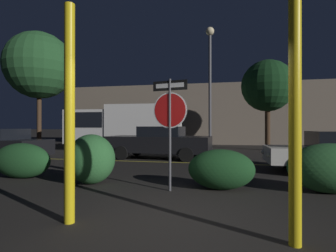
{
  "coord_description": "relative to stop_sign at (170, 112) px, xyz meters",
  "views": [
    {
      "loc": [
        0.74,
        -3.91,
        1.44
      ],
      "look_at": [
        -0.69,
        2.95,
        1.46
      ],
      "focal_mm": 28.0,
      "sensor_mm": 36.0,
      "label": 1
    }
  ],
  "objects": [
    {
      "name": "road_center_stripe",
      "position": [
        0.42,
        4.63,
        -1.77
      ],
      "size": [
        35.6,
        0.12,
        0.01
      ],
      "primitive_type": "cube",
      "color": "gold",
      "rests_on": "ground_plane"
    },
    {
      "name": "hedge_bush_0",
      "position": [
        -4.36,
        0.57,
        -1.28
      ],
      "size": [
        1.76,
        0.75,
        0.98
      ],
      "primitive_type": "ellipsoid",
      "color": "#1E4C23",
      "rests_on": "ground_plane"
    },
    {
      "name": "ground_plane",
      "position": [
        0.42,
        -1.86,
        -1.77
      ],
      "size": [
        260.0,
        260.0,
        0.0
      ],
      "primitive_type": "plane",
      "color": "black"
    },
    {
      "name": "tree_0",
      "position": [
        3.89,
        11.32,
        2.19
      ],
      "size": [
        3.19,
        3.19,
        5.57
      ],
      "color": "#422D1E",
      "rests_on": "ground_plane"
    },
    {
      "name": "yellow_pole_right",
      "position": [
        2.02,
        -2.35,
        -0.16
      ],
      "size": [
        0.15,
        0.15,
        3.23
      ],
      "primitive_type": "cylinder",
      "color": "yellow",
      "rests_on": "ground_plane"
    },
    {
      "name": "hedge_bush_1",
      "position": [
        -2.1,
        0.32,
        -1.15
      ],
      "size": [
        1.21,
        1.1,
        1.25
      ],
      "primitive_type": "ellipsoid",
      "color": "#2D6633",
      "rests_on": "ground_plane"
    },
    {
      "name": "delivery_truck",
      "position": [
        -5.0,
        9.66,
        -0.22
      ],
      "size": [
        7.14,
        2.74,
        2.77
      ],
      "rotation": [
        0.0,
        0.0,
        1.62
      ],
      "color": "silver",
      "rests_on": "ground_plane"
    },
    {
      "name": "passing_car_3",
      "position": [
        4.61,
        3.21,
        -1.11
      ],
      "size": [
        4.15,
        1.83,
        1.3
      ],
      "rotation": [
        0.0,
        0.0,
        1.57
      ],
      "color": "silver",
      "rests_on": "ground_plane"
    },
    {
      "name": "street_lamp",
      "position": [
        0.48,
        8.88,
        2.8
      ],
      "size": [
        0.47,
        0.47,
        6.97
      ],
      "color": "#4C4C51",
      "rests_on": "ground_plane"
    },
    {
      "name": "yellow_pole_left",
      "position": [
        -1.09,
        -2.23,
        -0.13
      ],
      "size": [
        0.16,
        0.16,
        3.29
      ],
      "primitive_type": "cylinder",
      "color": "yellow",
      "rests_on": "ground_plane"
    },
    {
      "name": "building_backdrop",
      "position": [
        0.39,
        17.28,
        0.71
      ],
      "size": [
        25.24,
        3.54,
        4.97
      ],
      "primitive_type": "cube",
      "color": "#7A6B5B",
      "rests_on": "ground_plane"
    },
    {
      "name": "stop_sign",
      "position": [
        0.0,
        0.0,
        0.0
      ],
      "size": [
        0.81,
        0.18,
        2.52
      ],
      "rotation": [
        0.0,
        0.0,
        -0.19
      ],
      "color": "#4C4C51",
      "rests_on": "ground_plane"
    },
    {
      "name": "tree_1",
      "position": [
        -11.96,
        10.99,
        4.13
      ],
      "size": [
        4.83,
        4.83,
        8.33
      ],
      "color": "#422D1E",
      "rests_on": "ground_plane"
    },
    {
      "name": "hedge_bush_3",
      "position": [
        3.47,
        0.52,
        -1.23
      ],
      "size": [
        1.78,
        1.04,
        1.08
      ],
      "primitive_type": "ellipsoid",
      "color": "#285B2D",
      "rests_on": "ground_plane"
    },
    {
      "name": "passing_car_2",
      "position": [
        -1.66,
        5.85,
        -1.03
      ],
      "size": [
        4.84,
        2.2,
        1.45
      ],
      "rotation": [
        0.0,
        0.0,
        1.52
      ],
      "color": "black",
      "rests_on": "ground_plane"
    },
    {
      "name": "hedge_bush_2",
      "position": [
        1.13,
        0.37,
        -1.31
      ],
      "size": [
        1.51,
        0.9,
        0.92
      ],
      "primitive_type": "ellipsoid",
      "color": "#19421E",
      "rests_on": "ground_plane"
    }
  ]
}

